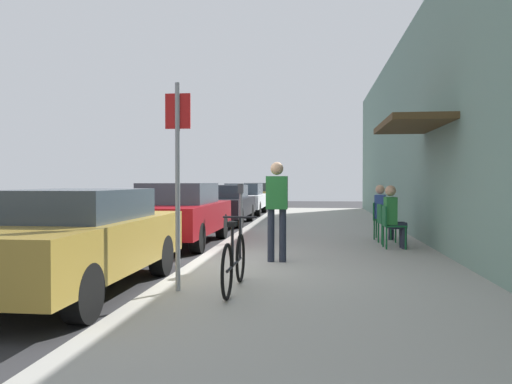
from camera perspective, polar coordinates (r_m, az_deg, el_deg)
The scene contains 17 objects.
ground_plane at distance 8.66m, azimuth -7.63°, elevation -8.73°, with size 60.00×60.00×0.00m, color #2D2D30.
sidewalk_slab at distance 10.36m, azimuth 7.43°, elevation -6.75°, with size 4.50×32.00×0.12m, color #9E9B93.
building_facade at distance 10.64m, azimuth 20.61°, elevation 7.96°, with size 1.40×32.00×5.52m.
parked_car_0 at distance 7.23m, azimuth -19.80°, elevation -4.92°, with size 1.80×4.40×1.38m.
parked_car_1 at distance 12.10m, azimuth -8.73°, elevation -2.33°, with size 1.80×4.40×1.45m.
parked_car_2 at distance 17.71m, azimuth -3.78°, elevation -1.31°, with size 1.80×4.40×1.37m.
parked_car_3 at distance 22.97m, azimuth -1.37°, elevation -0.72°, with size 1.80×4.40×1.39m.
parked_car_4 at distance 29.16m, azimuth 0.34°, elevation -0.30°, with size 1.80×4.40×1.40m.
parking_meter at distance 11.39m, azimuth -1.72°, elevation -1.84°, with size 0.12×0.10×1.32m.
street_sign at distance 6.42m, azimuth -8.78°, elevation 2.50°, with size 0.32×0.06×2.60m.
bicycle_0 at distance 6.45m, azimuth -2.44°, elevation -7.84°, with size 0.46×1.71×0.90m.
cafe_chair_0 at distance 10.78m, azimuth 14.83°, elevation -3.46°, with size 0.46×0.46×0.87m.
seated_patron_0 at distance 10.77m, azimuth 15.15°, elevation -2.43°, with size 0.44×0.37×1.29m.
cafe_chair_1 at distance 11.52m, azimuth 14.30°, elevation -3.16°, with size 0.47×0.47×0.87m.
cafe_chair_2 at distance 12.44m, azimuth 13.74°, elevation -2.83°, with size 0.53×0.53×0.87m.
seated_patron_2 at distance 12.42m, azimuth 14.02°, elevation -1.95°, with size 0.49×0.44×1.29m.
pedestrian_standing at distance 8.64m, azimuth 2.36°, elevation -1.26°, with size 0.36×0.22×1.70m.
Camera 1 is at (2.11, -8.26, 1.49)m, focal length 35.66 mm.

